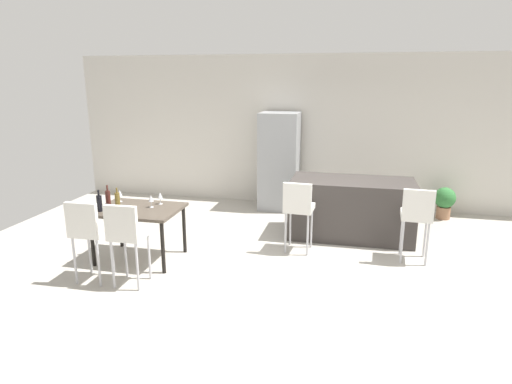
{
  "coord_description": "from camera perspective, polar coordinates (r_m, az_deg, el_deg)",
  "views": [
    {
      "loc": [
        0.66,
        -5.67,
        2.46
      ],
      "look_at": [
        -0.72,
        0.3,
        0.85
      ],
      "focal_mm": 30.58,
      "sensor_mm": 36.0,
      "label": 1
    }
  ],
  "objects": [
    {
      "name": "refrigerator",
      "position": [
        8.33,
        3.08,
        4.04
      ],
      "size": [
        0.72,
        0.68,
        1.84
      ],
      "primitive_type": "cube",
      "color": "#939699",
      "rests_on": "ground_plane"
    },
    {
      "name": "wine_bottle_near",
      "position": [
        6.13,
        -19.8,
        -1.36
      ],
      "size": [
        0.07,
        0.07,
        0.29
      ],
      "color": "black",
      "rests_on": "dining_table"
    },
    {
      "name": "wine_glass_middle",
      "position": [
        6.52,
        -17.41,
        -0.15
      ],
      "size": [
        0.07,
        0.07,
        0.17
      ],
      "color": "silver",
      "rests_on": "dining_table"
    },
    {
      "name": "potted_plant",
      "position": [
        8.48,
        23.43,
        -1.05
      ],
      "size": [
        0.37,
        0.37,
        0.57
      ],
      "color": "#996B4C",
      "rests_on": "ground_plane"
    },
    {
      "name": "wine_bottle_left",
      "position": [
        6.37,
        -18.79,
        -0.72
      ],
      "size": [
        0.07,
        0.07,
        0.29
      ],
      "color": "#471E19",
      "rests_on": "dining_table"
    },
    {
      "name": "bar_chair_middle",
      "position": [
        6.24,
        20.29,
        -2.62
      ],
      "size": [
        0.42,
        0.42,
        1.05
      ],
      "color": "silver",
      "rests_on": "ground_plane"
    },
    {
      "name": "dining_chair_near",
      "position": [
        5.66,
        -21.11,
        -4.46
      ],
      "size": [
        0.41,
        0.41,
        1.05
      ],
      "color": "silver",
      "rests_on": "ground_plane"
    },
    {
      "name": "wine_glass_right",
      "position": [
        6.12,
        -13.58,
        -0.83
      ],
      "size": [
        0.07,
        0.07,
        0.17
      ],
      "color": "silver",
      "rests_on": "dining_table"
    },
    {
      "name": "back_wall",
      "position": [
        8.59,
        8.56,
        7.8
      ],
      "size": [
        10.0,
        0.12,
        2.9
      ],
      "primitive_type": "cube",
      "color": "beige",
      "rests_on": "ground_plane"
    },
    {
      "name": "kitchen_island",
      "position": [
        7.06,
        12.36,
        -2.09
      ],
      "size": [
        1.9,
        0.93,
        0.92
      ],
      "primitive_type": "cube",
      "color": "#383330",
      "rests_on": "ground_plane"
    },
    {
      "name": "wine_glass_far",
      "position": [
        6.24,
        -12.44,
        -0.45
      ],
      "size": [
        0.07,
        0.07,
        0.17
      ],
      "color": "silver",
      "rests_on": "dining_table"
    },
    {
      "name": "dining_table",
      "position": [
        6.17,
        -15.12,
        -2.74
      ],
      "size": [
        1.13,
        0.84,
        0.74
      ],
      "color": "#4C4238",
      "rests_on": "ground_plane"
    },
    {
      "name": "ground_plane",
      "position": [
        6.22,
        5.9,
        -8.67
      ],
      "size": [
        10.0,
        10.0,
        0.0
      ],
      "primitive_type": "plane",
      "color": "#ADA89E"
    },
    {
      "name": "wine_bottle_inner",
      "position": [
        6.11,
        -17.65,
        -1.14
      ],
      "size": [
        0.07,
        0.07,
        0.31
      ],
      "color": "brown",
      "rests_on": "dining_table"
    },
    {
      "name": "bar_chair_left",
      "position": [
        6.23,
        5.58,
        -1.79
      ],
      "size": [
        0.43,
        0.43,
        1.05
      ],
      "color": "silver",
      "rests_on": "ground_plane"
    },
    {
      "name": "dining_chair_far",
      "position": [
        5.39,
        -16.59,
        -4.98
      ],
      "size": [
        0.41,
        0.41,
        1.05
      ],
      "color": "silver",
      "rests_on": "ground_plane"
    }
  ]
}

